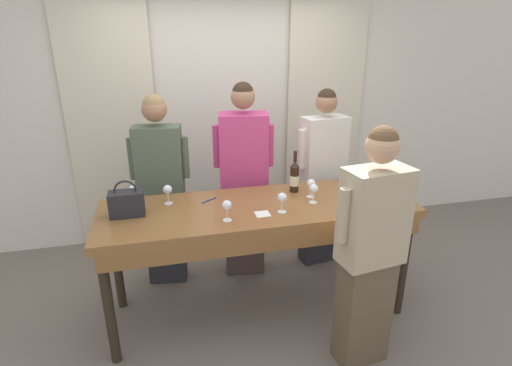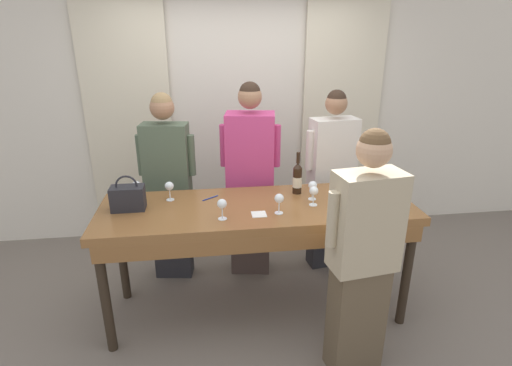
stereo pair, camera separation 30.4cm
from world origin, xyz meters
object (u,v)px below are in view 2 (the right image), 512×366
object	(u,v)px
wine_glass_front_left	(279,199)
wine_glass_center_left	(136,186)
wine_glass_center_right	(222,205)
tasting_bar	(258,218)
guest_olive_jacket	(169,186)
guest_cream_sweater	(331,180)
wine_glass_front_mid	(314,192)
wine_glass_center_mid	(169,187)
host_pouring	(363,257)
handbag	(128,197)
wine_bottle	(297,178)
guest_pink_top	(250,181)
wine_glass_front_right	(313,186)

from	to	relation	value
wine_glass_front_left	wine_glass_center_left	distance (m)	1.12
wine_glass_center_right	wine_glass_center_left	bearing A→B (deg)	145.20
tasting_bar	guest_olive_jacket	world-z (taller)	guest_olive_jacket
tasting_bar	wine_glass_front_left	xyz separation A→B (m)	(0.14, -0.14, 0.21)
guest_cream_sweater	tasting_bar	bearing A→B (deg)	-140.29
wine_glass_front_mid	wine_glass_center_mid	xyz separation A→B (m)	(-1.08, 0.24, 0.00)
host_pouring	guest_cream_sweater	bearing A→B (deg)	80.94
wine_glass_center_mid	host_pouring	bearing A→B (deg)	-35.36
wine_glass_center_mid	guest_cream_sweater	distance (m)	1.52
tasting_bar	host_pouring	bearing A→B (deg)	-49.38
guest_olive_jacket	host_pouring	distance (m)	1.83
handbag	guest_olive_jacket	xyz separation A→B (m)	(0.24, 0.58, -0.14)
wine_bottle	handbag	bearing A→B (deg)	-173.37
wine_bottle	handbag	size ratio (longest dim) A/B	1.30
wine_glass_center_right	guest_pink_top	bearing A→B (deg)	70.41
host_pouring	guest_pink_top	bearing A→B (deg)	112.72
guest_olive_jacket	handbag	bearing A→B (deg)	-112.68
wine_glass_front_left	guest_cream_sweater	size ratio (longest dim) A/B	0.09
tasting_bar	wine_glass_center_right	size ratio (longest dim) A/B	15.72
handbag	guest_olive_jacket	world-z (taller)	guest_olive_jacket
wine_glass_front_left	guest_cream_sweater	xyz separation A→B (m)	(0.64, 0.79, -0.18)
tasting_bar	wine_glass_center_mid	size ratio (longest dim) A/B	15.72
host_pouring	wine_glass_center_left	bearing A→B (deg)	148.10
tasting_bar	handbag	size ratio (longest dim) A/B	8.93
wine_glass_center_left	wine_glass_center_right	distance (m)	0.78
host_pouring	handbag	bearing A→B (deg)	154.22
handbag	wine_glass_front_mid	distance (m)	1.37
tasting_bar	wine_glass_center_right	distance (m)	0.39
wine_glass_front_mid	wine_glass_front_right	distance (m)	0.11
wine_glass_center_left	guest_cream_sweater	distance (m)	1.75
wine_glass_center_left	guest_pink_top	bearing A→B (deg)	22.47
guest_pink_top	host_pouring	distance (m)	1.42
wine_bottle	guest_olive_jacket	distance (m)	1.16
tasting_bar	wine_glass_center_left	world-z (taller)	wine_glass_center_left
guest_pink_top	handbag	bearing A→B (deg)	-149.30
wine_glass_front_right	guest_pink_top	distance (m)	0.72
guest_cream_sweater	host_pouring	distance (m)	1.33
wine_glass_front_right	wine_glass_center_mid	world-z (taller)	same
wine_bottle	host_pouring	distance (m)	0.94
wine_glass_center_mid	host_pouring	xyz separation A→B (m)	(1.23, -0.87, -0.19)
wine_bottle	host_pouring	xyz separation A→B (m)	(0.22, -0.89, -0.21)
tasting_bar	wine_glass_front_right	world-z (taller)	wine_glass_front_right
wine_glass_front_right	guest_pink_top	bearing A→B (deg)	126.39
wine_glass_front_left	wine_glass_center_mid	size ratio (longest dim) A/B	1.00
wine_glass_front_mid	wine_glass_center_mid	size ratio (longest dim) A/B	1.00
wine_glass_front_right	guest_cream_sweater	distance (m)	0.69
tasting_bar	wine_glass_front_right	size ratio (longest dim) A/B	15.72
wine_glass_front_left	wine_glass_front_right	bearing A→B (deg)	35.59
wine_glass_front_mid	wine_glass_center_mid	bearing A→B (deg)	167.34
guest_cream_sweater	wine_glass_center_right	bearing A→B (deg)	-141.73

